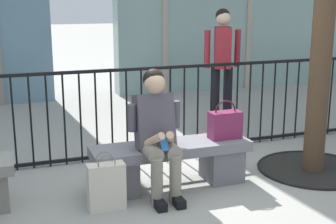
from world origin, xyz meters
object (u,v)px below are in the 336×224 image
shopping_bag (106,186)px  handbag_on_bench (225,124)px  seated_person_with_phone (157,129)px  bystander_at_railing (222,60)px  stone_bench (171,161)px

shopping_bag → handbag_on_bench: bearing=12.2°
seated_person_with_phone → shopping_bag: seated_person_with_phone is taller
handbag_on_bench → bystander_at_railing: 2.01m
seated_person_with_phone → shopping_bag: 0.71m
handbag_on_bench → bystander_at_railing: size_ratio=0.23×
seated_person_with_phone → shopping_bag: (-0.54, -0.17, -0.43)m
shopping_bag → bystander_at_railing: size_ratio=0.31×
bystander_at_railing → shopping_bag: bearing=-136.1°
seated_person_with_phone → handbag_on_bench: size_ratio=3.03×
handbag_on_bench → shopping_bag: bearing=-167.8°
seated_person_with_phone → bystander_at_railing: 2.51m
stone_bench → bystander_at_railing: (1.42, 1.77, 0.73)m
shopping_bag → seated_person_with_phone: bearing=17.0°
stone_bench → shopping_bag: size_ratio=3.04×
seated_person_with_phone → bystander_at_railing: size_ratio=0.71×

